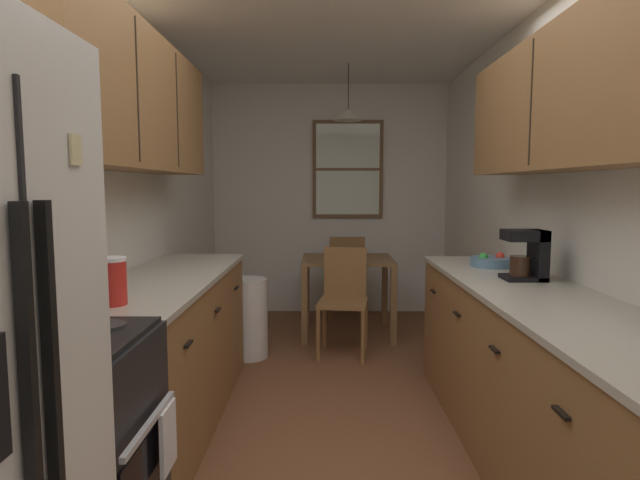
% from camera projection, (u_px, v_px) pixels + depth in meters
% --- Properties ---
extents(ground_plane, '(12.00, 12.00, 0.00)m').
position_uv_depth(ground_plane, '(334.00, 405.00, 3.40)').
color(ground_plane, brown).
extents(wall_left, '(0.10, 9.00, 2.55)m').
position_uv_depth(wall_left, '(120.00, 210.00, 3.28)').
color(wall_left, white).
rests_on(wall_left, ground).
extents(wall_right, '(0.10, 9.00, 2.55)m').
position_uv_depth(wall_right, '(550.00, 210.00, 3.26)').
color(wall_right, white).
rests_on(wall_right, ground).
extents(wall_back, '(4.40, 0.10, 2.55)m').
position_uv_depth(wall_back, '(329.00, 200.00, 5.91)').
color(wall_back, white).
rests_on(wall_back, ground).
extents(stove_range, '(0.66, 0.62, 1.10)m').
position_uv_depth(stove_range, '(50.00, 467.00, 1.77)').
color(stove_range, black).
rests_on(stove_range, ground).
extents(counter_left, '(0.64, 2.03, 0.90)m').
position_uv_depth(counter_left, '(166.00, 351.00, 3.09)').
color(counter_left, olive).
rests_on(counter_left, ground).
extents(upper_cabinets_left, '(0.33, 2.11, 0.76)m').
position_uv_depth(upper_cabinets_left, '(130.00, 101.00, 2.89)').
color(upper_cabinets_left, olive).
extents(counter_right, '(0.64, 3.28, 0.90)m').
position_uv_depth(counter_right, '(562.00, 404.00, 2.34)').
color(counter_right, olive).
rests_on(counter_right, ground).
extents(upper_cabinets_right, '(0.33, 2.96, 0.68)m').
position_uv_depth(upper_cabinets_right, '(618.00, 83.00, 2.14)').
color(upper_cabinets_right, olive).
extents(dining_table, '(0.86, 0.73, 0.74)m').
position_uv_depth(dining_table, '(347.00, 271.00, 5.00)').
color(dining_table, brown).
rests_on(dining_table, ground).
extents(dining_chair_near, '(0.45, 0.45, 0.90)m').
position_uv_depth(dining_chair_near, '(344.00, 295.00, 4.44)').
color(dining_chair_near, olive).
rests_on(dining_chair_near, ground).
extents(dining_chair_far, '(0.42, 0.42, 0.90)m').
position_uv_depth(dining_chair_far, '(346.00, 273.00, 5.58)').
color(dining_chair_far, olive).
rests_on(dining_chair_far, ground).
extents(pendant_light, '(0.28, 0.28, 0.52)m').
position_uv_depth(pendant_light, '(348.00, 115.00, 4.85)').
color(pendant_light, black).
extents(back_window, '(0.78, 0.05, 1.08)m').
position_uv_depth(back_window, '(348.00, 169.00, 5.80)').
color(back_window, brown).
extents(trash_bin, '(0.33, 0.33, 0.66)m').
position_uv_depth(trash_bin, '(248.00, 318.00, 4.35)').
color(trash_bin, white).
rests_on(trash_bin, ground).
extents(storage_canister, '(0.13, 0.13, 0.21)m').
position_uv_depth(storage_canister, '(111.00, 281.00, 2.29)').
color(storage_canister, red).
rests_on(storage_canister, counter_left).
extents(dish_towel, '(0.02, 0.16, 0.24)m').
position_uv_depth(dish_towel, '(168.00, 438.00, 1.92)').
color(dish_towel, white).
extents(coffee_maker, '(0.22, 0.18, 0.28)m').
position_uv_depth(coffee_maker, '(529.00, 254.00, 2.90)').
color(coffee_maker, black).
rests_on(coffee_maker, counter_right).
extents(fruit_bowl, '(0.27, 0.27, 0.09)m').
position_uv_depth(fruit_bowl, '(492.00, 261.00, 3.41)').
color(fruit_bowl, '#597F9E').
rests_on(fruit_bowl, counter_right).
extents(table_serving_bowl, '(0.18, 0.18, 0.06)m').
position_uv_depth(table_serving_bowl, '(357.00, 254.00, 5.04)').
color(table_serving_bowl, '#E0D14C').
rests_on(table_serving_bowl, dining_table).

